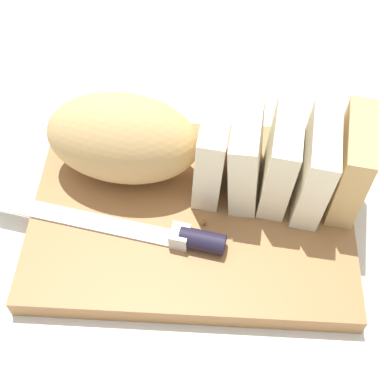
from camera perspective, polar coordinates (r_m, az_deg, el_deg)
ground_plane at (r=0.66m, az=-0.00°, el=-2.85°), size 3.00×3.00×0.00m
cutting_board at (r=0.65m, az=-0.00°, el=-2.23°), size 0.38×0.28×0.03m
bread_loaf at (r=0.62m, az=0.18°, el=4.65°), size 0.37×0.15×0.11m
bread_knife at (r=0.61m, az=-3.15°, el=-4.28°), size 0.28×0.08×0.02m
crumb_near_knife at (r=0.62m, az=1.16°, el=-3.16°), size 0.01×0.01×0.01m
crumb_near_loaf at (r=0.65m, az=2.75°, el=0.57°), size 0.01×0.01×0.01m
crumb_stray_left at (r=0.66m, az=6.18°, el=0.68°), size 0.00×0.00×0.00m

